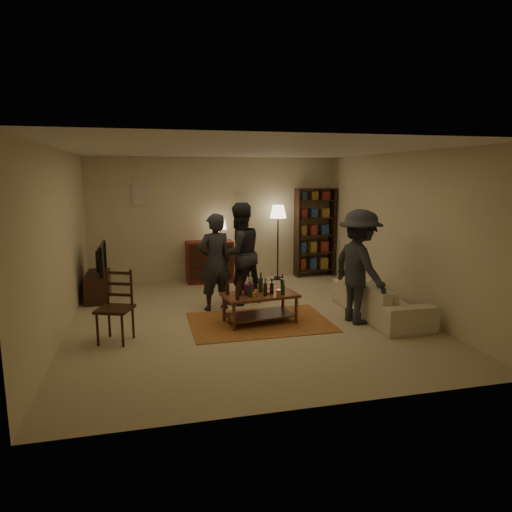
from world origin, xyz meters
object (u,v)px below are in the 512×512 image
object	(u,v)px
dining_chair	(116,303)
person_by_sofa	(359,267)
floor_lamp	(278,217)
coffee_table	(259,297)
person_left	(215,262)
bookshelf	(315,231)
dresser	(210,261)
tv_stand	(98,279)
person_right	(239,254)
sofa	(380,298)

from	to	relation	value
dining_chair	person_by_sofa	size ratio (longest dim) A/B	0.57
dining_chair	person_by_sofa	world-z (taller)	person_by_sofa
dining_chair	floor_lamp	distance (m)	4.67
floor_lamp	person_by_sofa	distance (m)	3.31
coffee_table	person_left	xyz separation A→B (m)	(-0.56, 0.88, 0.43)
dining_chair	bookshelf	distance (m)	5.39
person_left	person_by_sofa	world-z (taller)	person_by_sofa
dresser	dining_chair	bearing A→B (deg)	-118.68
dresser	person_left	bearing A→B (deg)	-95.64
dining_chair	dresser	xyz separation A→B (m)	(1.78, 3.26, -0.07)
tv_stand	person_left	world-z (taller)	person_left
dining_chair	floor_lamp	size ratio (longest dim) A/B	0.62
person_right	tv_stand	bearing A→B (deg)	-39.16
bookshelf	person_left	world-z (taller)	bookshelf
coffee_table	person_by_sofa	world-z (taller)	person_by_sofa
dining_chair	coffee_table	bearing A→B (deg)	29.00
tv_stand	sofa	xyz separation A→B (m)	(4.64, -2.20, -0.08)
tv_stand	bookshelf	bearing A→B (deg)	11.80
sofa	person_left	bearing A→B (deg)	68.52
floor_lamp	sofa	distance (m)	3.36
person_by_sofa	dresser	bearing A→B (deg)	19.59
tv_stand	person_left	distance (m)	2.40
dresser	person_right	size ratio (longest dim) A/B	0.74
dining_chair	bookshelf	size ratio (longest dim) A/B	0.51
tv_stand	dresser	world-z (taller)	dresser
dresser	sofa	world-z (taller)	dresser
tv_stand	person_by_sofa	size ratio (longest dim) A/B	0.59
bookshelf	dresser	bearing A→B (deg)	-178.43
dining_chair	tv_stand	size ratio (longest dim) A/B	0.97
person_right	coffee_table	bearing A→B (deg)	73.27
sofa	person_right	distance (m)	2.56
floor_lamp	person_right	world-z (taller)	person_right
coffee_table	dining_chair	xyz separation A→B (m)	(-2.14, -0.28, 0.13)
tv_stand	floor_lamp	world-z (taller)	floor_lamp
coffee_table	person_left	distance (m)	1.13
person_left	person_right	bearing A→B (deg)	-162.21
coffee_table	bookshelf	bearing A→B (deg)	55.62
person_left	floor_lamp	bearing A→B (deg)	-144.46
sofa	person_right	bearing A→B (deg)	57.78
dining_chair	person_right	distance (m)	2.56
coffee_table	person_right	size ratio (longest dim) A/B	0.66
coffee_table	bookshelf	xyz separation A→B (m)	(2.08, 3.04, 0.62)
floor_lamp	person_right	xyz separation A→B (m)	(-1.24, -1.72, -0.49)
dresser	person_right	world-z (taller)	person_right
coffee_table	person_left	bearing A→B (deg)	122.55
tv_stand	sofa	distance (m)	5.14
dining_chair	dresser	world-z (taller)	dresser
floor_lamp	person_by_sofa	world-z (taller)	person_by_sofa
dresser	person_by_sofa	size ratio (longest dim) A/B	0.76
person_left	sofa	bearing A→B (deg)	144.51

